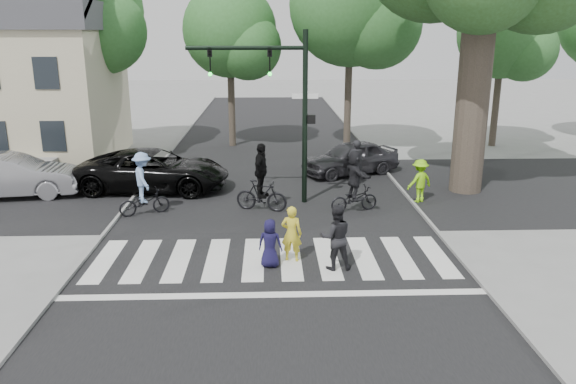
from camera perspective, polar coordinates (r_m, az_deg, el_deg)
name	(u,v)px	position (r m, az deg, el deg)	size (l,w,h in m)	color
ground	(273,274)	(14.39, -1.58, -8.30)	(120.00, 120.00, 0.00)	gray
road_stem	(271,213)	(19.05, -1.72, -2.11)	(10.00, 70.00, 0.01)	black
road_cross	(271,189)	(21.93, -1.77, 0.32)	(70.00, 10.00, 0.01)	black
curb_left	(121,213)	(19.68, -16.60, -2.06)	(0.10, 70.00, 0.10)	gray
curb_right	(419,210)	(19.72, 13.13, -1.77)	(0.10, 70.00, 0.10)	gray
crosswalk	(272,263)	(14.99, -1.60, -7.24)	(10.00, 3.85, 0.01)	silver
traffic_signal	(280,93)	(19.42, -0.78, 10.01)	(4.45, 0.29, 6.00)	black
bg_tree_1	(88,16)	(29.88, -19.67, 16.49)	(6.09, 5.80, 9.80)	brown
bg_tree_2	(234,35)	(29.78, -5.48, 15.63)	(5.04, 4.80, 8.40)	brown
bg_tree_3	(357,10)	(28.74, 7.07, 17.89)	(6.30, 6.00, 10.20)	brown
bg_tree_4	(508,38)	(31.73, 21.49, 14.39)	(4.83, 4.60, 8.15)	brown
house	(24,79)	(29.48, -25.26, 10.35)	(8.40, 8.10, 8.82)	beige
pedestrian_woman	(292,234)	(14.89, 0.36, -4.26)	(0.56, 0.37, 1.53)	gold
pedestrian_child	(270,243)	(14.56, -1.84, -5.23)	(0.63, 0.41, 1.30)	#141135
pedestrian_adult	(336,237)	(14.41, 4.87, -4.58)	(0.84, 0.66, 1.73)	black
cyclist_left	(143,188)	(19.22, -14.49, 0.39)	(1.77, 1.25, 2.13)	black
cyclist_mid	(261,184)	(19.03, -2.74, 0.86)	(1.86, 1.17, 2.34)	black
cyclist_right	(355,184)	(19.08, 6.78, 0.77)	(1.77, 1.64, 2.13)	black
car_suv	(154,170)	(22.20, -13.46, 2.17)	(2.63, 5.70, 1.58)	black
car_silver	(11,176)	(23.06, -26.30, 1.47)	(1.70, 4.86, 1.60)	#949398
car_grey	(350,158)	(24.23, 6.36, 3.48)	(1.71, 4.24, 1.44)	#302F34
bystander_hivis	(420,181)	(20.62, 13.23, 1.11)	(1.01, 0.58, 1.56)	#85DD11
bystander_dark	(356,162)	(22.64, 6.88, 3.04)	(0.66, 0.43, 1.80)	black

